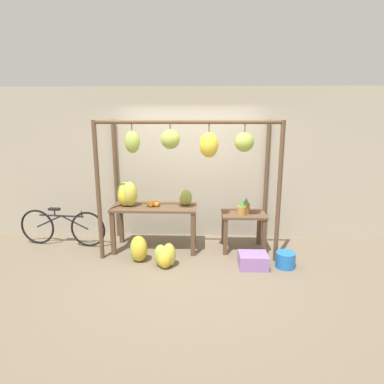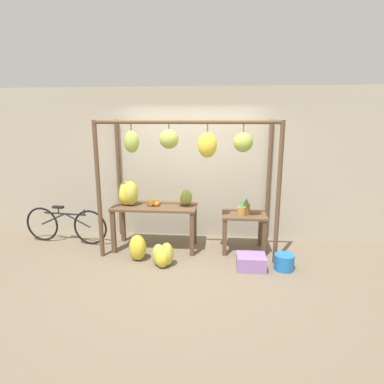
{
  "view_description": "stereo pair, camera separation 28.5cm",
  "coord_description": "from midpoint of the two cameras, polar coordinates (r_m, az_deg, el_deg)",
  "views": [
    {
      "loc": [
        0.23,
        -4.56,
        2.24
      ],
      "look_at": [
        0.05,
        0.71,
        1.03
      ],
      "focal_mm": 30.0,
      "sensor_mm": 36.0,
      "label": 1
    },
    {
      "loc": [
        0.52,
        -4.54,
        2.24
      ],
      "look_at": [
        0.05,
        0.71,
        1.03
      ],
      "focal_mm": 30.0,
      "sensor_mm": 36.0,
      "label": 2
    }
  ],
  "objects": [
    {
      "name": "pineapple_cluster",
      "position": [
        5.45,
        7.71,
        -2.76
      ],
      "size": [
        0.21,
        0.2,
        0.28
      ],
      "color": "olive",
      "rests_on": "display_table_side"
    },
    {
      "name": "display_table_main",
      "position": [
        5.58,
        -8.11,
        -3.75
      ],
      "size": [
        1.43,
        0.65,
        0.78
      ],
      "color": "brown",
      "rests_on": "ground_plane"
    },
    {
      "name": "shop_wall_back",
      "position": [
        6.04,
        -1.6,
        4.96
      ],
      "size": [
        8.0,
        0.08,
        2.8
      ],
      "color": "#B2A893",
      "rests_on": "ground_plane"
    },
    {
      "name": "banana_pile_ground_left",
      "position": [
        5.29,
        -11.14,
        -9.92
      ],
      "size": [
        0.39,
        0.39,
        0.42
      ],
      "color": "gold",
      "rests_on": "ground_plane"
    },
    {
      "name": "parked_bicycle",
      "position": [
        6.28,
        -23.29,
        -5.76
      ],
      "size": [
        1.61,
        0.2,
        0.69
      ],
      "color": "black",
      "rests_on": "ground_plane"
    },
    {
      "name": "papaya_pile",
      "position": [
        5.5,
        -2.61,
        -1.08
      ],
      "size": [
        0.26,
        0.23,
        0.28
      ],
      "color": "#93A33D",
      "rests_on": "display_table_main"
    },
    {
      "name": "ground_plane",
      "position": [
        5.08,
        -2.52,
        -13.19
      ],
      "size": [
        20.0,
        20.0,
        0.0
      ],
      "primitive_type": "plane",
      "color": "#756651"
    },
    {
      "name": "orange_pile",
      "position": [
        5.51,
        -8.25,
        -2.1
      ],
      "size": [
        0.22,
        0.16,
        0.1
      ],
      "color": "orange",
      "rests_on": "display_table_main"
    },
    {
      "name": "fruit_crate_white",
      "position": [
        5.09,
        9.2,
        -11.95
      ],
      "size": [
        0.44,
        0.36,
        0.22
      ],
      "color": "#9970B7",
      "rests_on": "ground_plane"
    },
    {
      "name": "display_table_side",
      "position": [
        5.6,
        7.68,
        -5.23
      ],
      "size": [
        0.74,
        0.58,
        0.66
      ],
      "color": "brown",
      "rests_on": "ground_plane"
    },
    {
      "name": "banana_pile_on_table",
      "position": [
        5.6,
        -12.94,
        -0.44
      ],
      "size": [
        0.41,
        0.42,
        0.43
      ],
      "color": "gold",
      "rests_on": "display_table_main"
    },
    {
      "name": "blue_bucket",
      "position": [
        5.19,
        14.74,
        -11.6
      ],
      "size": [
        0.3,
        0.3,
        0.24
      ],
      "color": "blue",
      "rests_on": "ground_plane"
    },
    {
      "name": "stall_awning",
      "position": [
        5.04,
        -1.66,
        6.48
      ],
      "size": [
        2.89,
        1.21,
        2.22
      ],
      "color": "brown",
      "rests_on": "ground_plane"
    },
    {
      "name": "banana_pile_ground_right",
      "position": [
        5.07,
        -6.44,
        -11.28
      ],
      "size": [
        0.39,
        0.38,
        0.37
      ],
      "color": "gold",
      "rests_on": "ground_plane"
    }
  ]
}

